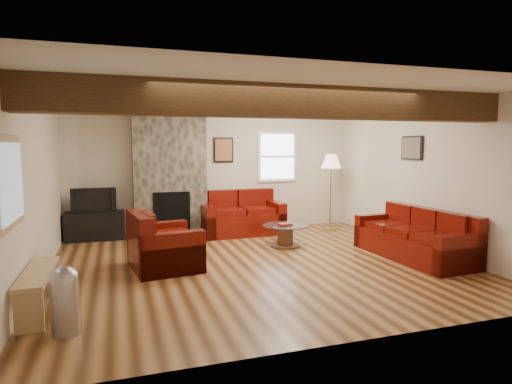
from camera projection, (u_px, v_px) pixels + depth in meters
room at (257, 182)px, 6.38m from camera, size 8.00×8.00×8.00m
oak_beam at (290, 102)px, 5.08m from camera, size 6.00×0.36×0.38m
chimney_breast at (170, 175)px, 8.43m from camera, size 1.40×0.67×2.50m
back_window at (277, 157)px, 9.32m from camera, size 0.90×0.08×1.10m
hatch_window at (9, 182)px, 4.03m from camera, size 0.08×1.00×0.90m
ceiling_dome at (290, 108)px, 7.38m from camera, size 0.40×0.40×0.18m
artwork_back at (224, 150)px, 8.94m from camera, size 0.42×0.06×0.52m
artwork_right at (411, 148)px, 7.52m from camera, size 0.06×0.55×0.42m
sofa_three at (413, 234)px, 6.81m from camera, size 0.96×2.07×0.78m
loveseat at (241, 212)px, 8.69m from camera, size 1.67×0.99×0.87m
armchair_red at (165, 240)px, 6.23m from camera, size 1.05×1.16×0.84m
coffee_table at (285, 236)px, 7.60m from camera, size 0.80×0.80×0.42m
tv_cabinet at (95, 226)px, 8.13m from camera, size 1.08×0.43×0.54m
television at (94, 200)px, 8.08m from camera, size 0.81×0.11×0.46m
floor_lamp at (331, 165)px, 8.99m from camera, size 0.41×0.41×1.61m
pine_bench at (39, 292)px, 4.60m from camera, size 0.28×1.21×0.45m
pedal_bin at (65, 300)px, 4.04m from camera, size 0.30×0.30×0.67m
coal_bucket at (175, 230)px, 8.18m from camera, size 0.38×0.38×0.36m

